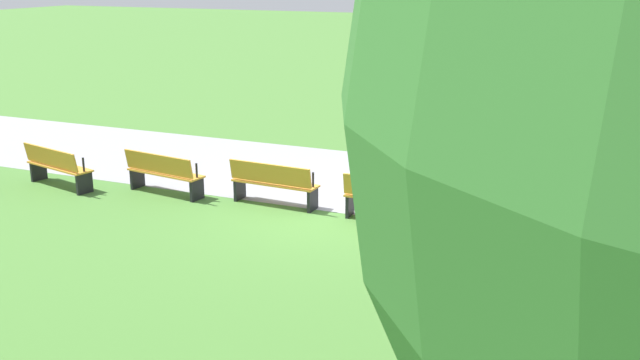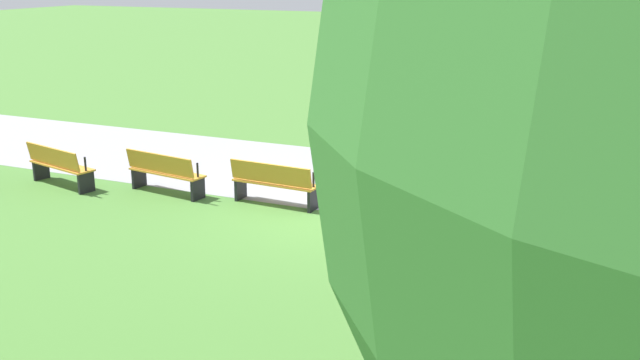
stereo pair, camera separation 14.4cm
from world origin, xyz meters
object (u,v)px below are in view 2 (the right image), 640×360
at_px(bench_3, 274,182).
at_px(bench_5, 525,219).
at_px(bench_1, 59,165).
at_px(bench_4, 392,198).
at_px(bench_2, 165,172).
at_px(person_seated, 508,206).
at_px(lamp_post, 479,82).
at_px(kiosk, 618,85).

height_order(bench_3, bench_5, same).
bearing_deg(bench_1, bench_4, 19.20).
bearing_deg(bench_2, bench_5, 8.24).
bearing_deg(bench_1, person_seated, 17.17).
height_order(person_seated, lamp_post, lamp_post).
bearing_deg(lamp_post, bench_4, -133.96).
height_order(bench_5, kiosk, kiosk).
xyz_separation_m(bench_1, bench_4, (7.19, 0.69, 0.00)).
bearing_deg(bench_4, bench_3, 177.25).
bearing_deg(bench_1, kiosk, 53.00).
bearing_deg(person_seated, bench_2, 172.58).
bearing_deg(bench_5, bench_1, 174.49).
distance_m(bench_1, lamp_post, 8.83).
xyz_separation_m(bench_3, bench_5, (4.82, -0.23, 0.00)).
bearing_deg(bench_4, kiosk, 64.31).
xyz_separation_m(bench_2, bench_3, (2.40, 0.23, 0.00)).
xyz_separation_m(bench_1, bench_3, (4.77, 0.69, 0.00)).
relative_size(bench_2, bench_4, 1.02).
bearing_deg(kiosk, bench_2, -131.25).
relative_size(bench_4, kiosk, 0.44).
height_order(bench_2, bench_4, same).
bearing_deg(bench_3, bench_2, -171.79).
relative_size(lamp_post, kiosk, 0.87).
bearing_deg(bench_4, bench_2, 179.99).
distance_m(bench_3, kiosk, 9.87).
relative_size(bench_5, person_seated, 1.51).
distance_m(bench_2, kiosk, 11.61).
bearing_deg(bench_3, bench_4, 2.75).
xyz_separation_m(bench_2, bench_4, (4.82, 0.23, 0.00)).
distance_m(bench_5, lamp_post, 2.78).
relative_size(bench_1, kiosk, 0.45).
height_order(bench_4, kiosk, kiosk).
bearing_deg(person_seated, bench_1, 175.19).
distance_m(bench_3, bench_5, 4.82).
distance_m(bench_1, bench_2, 2.41).
xyz_separation_m(person_seated, kiosk, (1.26, 8.06, 0.98)).
relative_size(bench_1, bench_5, 1.01).
height_order(bench_5, person_seated, person_seated).
bearing_deg(bench_2, bench_1, -160.83).
bearing_deg(bench_5, person_seated, 153.82).
distance_m(bench_5, person_seated, 0.36).
distance_m(bench_4, person_seated, 2.11).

